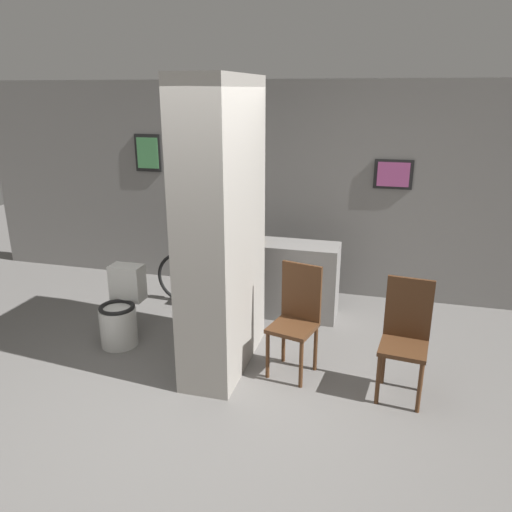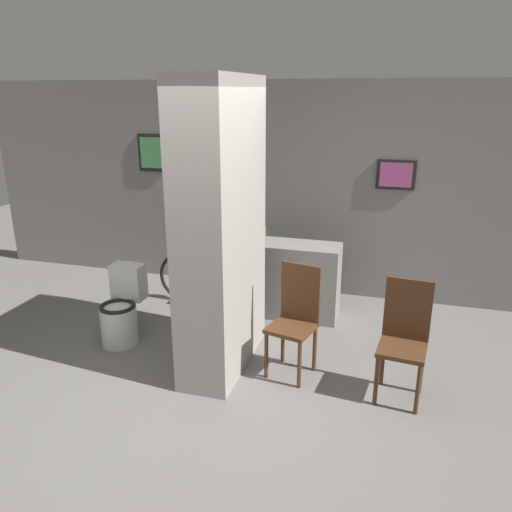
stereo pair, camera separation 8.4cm
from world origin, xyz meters
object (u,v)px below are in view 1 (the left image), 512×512
object	(u,v)px
bicycle	(225,281)
bottle_tall	(262,233)
chair_by_doorway	(405,334)
toilet	(121,312)
chair_near_pillar	(296,316)

from	to	relation	value
bicycle	bottle_tall	size ratio (longest dim) A/B	6.08
bottle_tall	chair_by_doorway	bearing A→B (deg)	-39.37
chair_by_doorway	toilet	bearing A→B (deg)	-178.02
chair_by_doorway	bottle_tall	size ratio (longest dim) A/B	3.59
chair_near_pillar	bottle_tall	xyz separation A→B (m)	(-0.62, 1.16, 0.41)
chair_by_doorway	bicycle	size ratio (longest dim) A/B	0.59
chair_near_pillar	bicycle	world-z (taller)	chair_near_pillar
toilet	chair_near_pillar	size ratio (longest dim) A/B	0.76
toilet	chair_by_doorway	world-z (taller)	chair_by_doorway
chair_by_doorway	bottle_tall	bearing A→B (deg)	146.84
toilet	bicycle	xyz separation A→B (m)	(0.74, 1.10, 0.01)
toilet	chair_near_pillar	distance (m)	1.84
toilet	chair_near_pillar	bearing A→B (deg)	-2.56
chair_near_pillar	bottle_tall	distance (m)	1.38
toilet	chair_near_pillar	xyz separation A→B (m)	(1.82, -0.08, 0.22)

